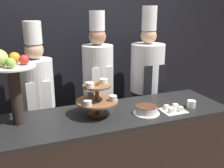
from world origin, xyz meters
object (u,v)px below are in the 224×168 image
Objects in this scene: tiered_stand at (97,98)px; cake_square_tray at (173,109)px; chef_left at (38,96)px; fruit_pedestal at (11,76)px; chef_center_left at (98,84)px; chef_center_right at (147,80)px; cup_white at (191,104)px; cake_round at (146,110)px.

cake_square_tray is (0.70, -0.17, -0.15)m from tiered_stand.
cake_square_tray is 1.40m from chef_left.
fruit_pedestal is 0.34× the size of chef_center_left.
chef_center_right is at bearing -0.01° from chef_center_left.
cup_white is (0.91, -0.15, -0.13)m from tiered_stand.
fruit_pedestal is at bearing 174.31° from tiered_stand.
chef_center_right reaches higher than chef_left.
cake_round reaches higher than cake_square_tray.
cake_round reaches higher than cup_white.
tiered_stand is at bearing -108.77° from chef_center_left.
cake_square_tray is (0.27, -0.04, -0.02)m from cake_round.
fruit_pedestal is 1.66m from cup_white.
chef_center_right is (0.42, 0.76, 0.04)m from cake_round.
chef_left reaches higher than cake_square_tray.
fruit_pedestal is 1.46m from cake_square_tray.
cake_square_tray is at bearing -9.84° from fruit_pedestal.
fruit_pedestal is at bearing -148.06° from chef_center_left.
fruit_pedestal is 0.71m from chef_left.
chef_center_left reaches higher than cake_round.
cake_round is (0.43, -0.13, -0.13)m from tiered_stand.
fruit_pedestal reaches higher than cake_square_tray.
tiered_stand reaches higher than cup_white.
cake_round is at bearing -10.32° from fruit_pedestal.
cake_square_tray is (1.38, -0.24, -0.40)m from fruit_pedestal.
chef_center_right is at bearing 79.18° from cake_square_tray.
cup_white is 1.58m from chef_left.
chef_left is (0.22, 0.56, -0.38)m from fruit_pedestal.
tiered_stand is at bearing -53.80° from chef_left.
chef_left is (-0.46, 0.63, -0.13)m from tiered_stand.
cake_round is 1.12× the size of cake_square_tray.
fruit_pedestal is 2.89× the size of cake_square_tray.
chef_center_left is (0.67, -0.00, 0.06)m from chef_left.
cup_white is 0.22m from cake_square_tray.
cup_white is 0.78m from chef_center_right.
cake_round is (1.11, -0.20, -0.38)m from fruit_pedestal.
chef_center_left is (-0.21, 0.76, 0.06)m from cake_round.
cup_white is 0.05× the size of chef_center_left.
chef_center_left is at bearing 131.89° from cup_white.
chef_center_right is at bearing 20.05° from fruit_pedestal.
tiered_stand is at bearing 162.55° from cake_round.
cup_white is (0.49, -0.02, -0.00)m from cake_round.
fruit_pedestal is at bearing 172.10° from cup_white.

